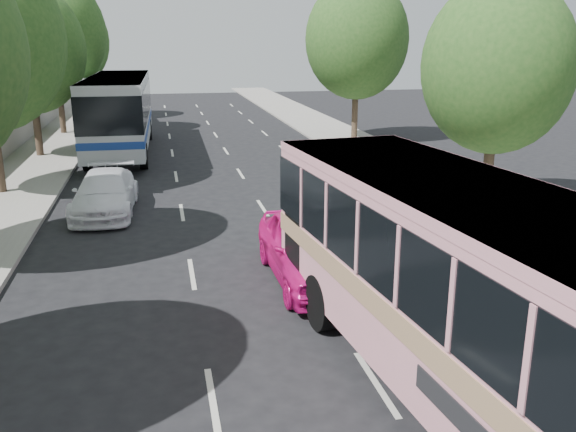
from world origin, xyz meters
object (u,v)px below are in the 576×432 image
object	(u,v)px
tour_coach_front	(120,107)
tour_coach_rear	(100,98)
pink_bus	(478,280)
white_pickup	(105,193)
pink_taxi	(309,248)

from	to	relation	value
tour_coach_front	tour_coach_rear	distance (m)	8.29
pink_bus	white_pickup	xyz separation A→B (m)	(-6.73, 13.48, -1.56)
pink_bus	tour_coach_front	bearing A→B (deg)	98.59
white_pickup	tour_coach_rear	xyz separation A→B (m)	(-1.65, 20.35, 1.47)
pink_taxi	tour_coach_rear	distance (m)	28.78
white_pickup	tour_coach_rear	world-z (taller)	tour_coach_rear
tour_coach_front	pink_taxi	bearing A→B (deg)	-73.46
pink_bus	tour_coach_front	size ratio (longest dim) A/B	0.87
white_pickup	tour_coach_front	bearing A→B (deg)	92.65
pink_bus	pink_taxi	world-z (taller)	pink_bus
pink_taxi	tour_coach_front	world-z (taller)	tour_coach_front
tour_coach_front	pink_bus	bearing A→B (deg)	-74.37
white_pickup	pink_bus	bearing A→B (deg)	-60.82
pink_bus	white_pickup	size ratio (longest dim) A/B	2.36
pink_taxi	tour_coach_front	bearing A→B (deg)	104.63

